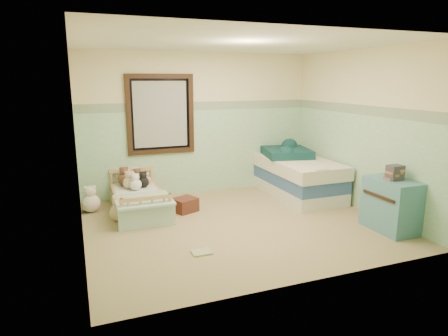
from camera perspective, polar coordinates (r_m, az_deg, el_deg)
name	(u,v)px	position (r m, az deg, el deg)	size (l,w,h in m)	color
floor	(238,224)	(5.75, 1.99, -8.14)	(4.20, 3.60, 0.02)	olive
ceiling	(239,42)	(5.40, 2.21, 17.73)	(4.20, 3.60, 0.02)	silver
wall_back	(199,124)	(7.11, -3.60, 6.34)	(4.20, 0.04, 2.50)	beige
wall_front	(312,163)	(3.87, 12.56, 0.66)	(4.20, 0.04, 2.50)	beige
wall_left	(76,147)	(5.01, -20.64, 2.86)	(0.04, 3.60, 2.50)	beige
wall_right	(362,131)	(6.54, 19.37, 5.09)	(0.04, 3.60, 2.50)	beige
wainscot_mint	(200,152)	(7.17, -3.51, 2.35)	(4.20, 0.01, 1.50)	#8CBA94
border_strip	(199,106)	(7.07, -3.60, 8.94)	(4.20, 0.01, 0.15)	#3A5F42
window_frame	(161,114)	(6.88, -9.15, 7.66)	(1.16, 0.06, 1.36)	black
window_blinds	(161,114)	(6.89, -9.17, 7.67)	(0.92, 0.01, 1.12)	#AFAFA8
toddler_bed_frame	(139,206)	(6.36, -12.18, -5.36)	(0.74, 1.47, 0.19)	tan
toddler_mattress	(139,196)	(6.32, -12.25, -4.02)	(0.67, 1.41, 0.12)	silver
patchwork_quilt	(143,200)	(5.86, -11.58, -4.54)	(0.80, 0.74, 0.03)	#7DBFDC
plush_bed_brown	(124,179)	(6.73, -14.24, -1.59)	(0.22, 0.22, 0.22)	brown
plush_bed_white	(136,179)	(6.76, -12.55, -1.54)	(0.20, 0.20, 0.20)	white
plush_bed_tan	(129,183)	(6.53, -13.56, -2.08)	(0.20, 0.20, 0.20)	#D4AB82
plush_bed_dark	(144,182)	(6.56, -11.57, -2.00)	(0.18, 0.18, 0.18)	black
plush_floor_cream	(91,203)	(6.53, -18.71, -4.84)	(0.29, 0.29, 0.29)	silver
plush_floor_tan	(119,213)	(6.00, -14.98, -6.25)	(0.26, 0.26, 0.26)	#D4AB82
twin_bed_frame	(296,189)	(7.21, 10.41, -3.00)	(0.92, 1.85, 0.22)	silver
twin_boxspring	(297,177)	(7.16, 10.48, -1.30)	(0.92, 1.85, 0.22)	navy
twin_mattress	(297,165)	(7.11, 10.55, 0.42)	(0.96, 1.89, 0.22)	beige
teal_blanket	(287,152)	(7.30, 9.05, 2.24)	(0.79, 0.83, 0.14)	#0F3739
dresser	(391,205)	(5.87, 23.02, -4.95)	(0.45, 0.72, 0.72)	teal
book_stack	(395,173)	(5.74, 23.50, -0.61)	(0.20, 0.15, 0.20)	#4D3630
red_pillow	(185,205)	(6.25, -5.67, -5.32)	(0.34, 0.30, 0.22)	maroon
floor_book	(202,252)	(4.83, -3.25, -12.09)	(0.23, 0.18, 0.02)	yellow
extra_plush_0	(128,179)	(6.76, -13.74, -1.63)	(0.19, 0.19, 0.19)	#D4AB82
extra_plush_1	(147,180)	(6.71, -11.13, -1.77)	(0.15, 0.15, 0.15)	#D4AB82
extra_plush_2	(136,185)	(6.42, -12.66, -2.36)	(0.19, 0.19, 0.19)	white
extra_plush_3	(137,179)	(6.72, -12.44, -1.63)	(0.20, 0.20, 0.20)	brown
extra_plush_4	(133,180)	(6.72, -12.97, -1.77)	(0.17, 0.17, 0.17)	white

